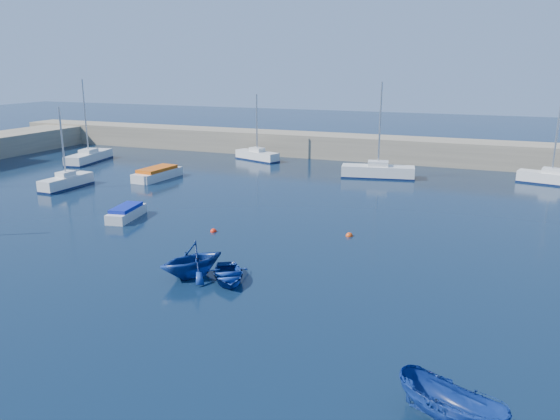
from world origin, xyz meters
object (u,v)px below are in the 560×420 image
at_px(sailboat_3, 66,181).
at_px(sailboat_6, 378,171).
at_px(dinghy_center, 228,275).
at_px(motorboat_2, 157,174).
at_px(sailboat_4, 89,157).
at_px(dinghy_right, 451,407).
at_px(dinghy_left, 192,259).
at_px(sailboat_5, 257,155).
at_px(sailboat_7, 551,178).
at_px(motorboat_1, 126,213).

height_order(sailboat_3, sailboat_6, sailboat_6).
bearing_deg(dinghy_center, motorboat_2, 100.44).
bearing_deg(sailboat_4, dinghy_right, -47.77).
bearing_deg(dinghy_left, sailboat_5, 139.14).
height_order(sailboat_5, dinghy_left, sailboat_5).
bearing_deg(sailboat_4, sailboat_6, -3.50).
xyz_separation_m(sailboat_5, sailboat_6, (14.72, -4.71, 0.07)).
bearing_deg(sailboat_6, dinghy_right, -175.17).
distance_m(sailboat_3, dinghy_center, 26.73).
bearing_deg(dinghy_center, sailboat_7, 30.76).
height_order(sailboat_7, dinghy_center, sailboat_7).
bearing_deg(motorboat_2, dinghy_center, -44.36).
height_order(sailboat_7, motorboat_1, sailboat_7).
relative_size(sailboat_3, sailboat_4, 0.78).
height_order(sailboat_7, dinghy_left, sailboat_7).
distance_m(sailboat_5, dinghy_left, 35.00).
height_order(sailboat_3, sailboat_4, sailboat_4).
height_order(motorboat_1, motorboat_2, motorboat_2).
relative_size(sailboat_5, motorboat_1, 1.87).
height_order(motorboat_2, dinghy_center, motorboat_2).
bearing_deg(sailboat_5, sailboat_7, -72.73).
relative_size(sailboat_5, dinghy_right, 2.01).
xyz_separation_m(sailboat_3, motorboat_1, (11.00, -6.22, -0.15)).
bearing_deg(dinghy_right, motorboat_2, 74.66).
bearing_deg(sailboat_4, sailboat_5, 15.71).
relative_size(sailboat_3, dinghy_center, 2.20).
bearing_deg(sailboat_3, sailboat_5, 64.84).
xyz_separation_m(sailboat_4, sailboat_5, (16.97, 7.88, -0.00)).
relative_size(sailboat_6, dinghy_center, 2.80).
bearing_deg(motorboat_1, dinghy_center, -42.61).
distance_m(sailboat_3, motorboat_2, 8.13).
height_order(sailboat_7, motorboat_2, sailboat_7).
xyz_separation_m(sailboat_4, motorboat_2, (12.40, -5.12, -0.05)).
height_order(dinghy_left, dinghy_right, dinghy_left).
relative_size(sailboat_4, dinghy_center, 2.81).
bearing_deg(motorboat_1, sailboat_5, 82.83).
distance_m(sailboat_6, dinghy_right, 37.46).
height_order(sailboat_4, sailboat_7, sailboat_4).
bearing_deg(sailboat_5, motorboat_1, -156.52).
bearing_deg(sailboat_3, dinghy_right, -30.46).
distance_m(dinghy_center, dinghy_right, 13.81).
height_order(motorboat_1, dinghy_right, dinghy_right).
height_order(sailboat_5, motorboat_1, sailboat_5).
height_order(sailboat_4, sailboat_5, sailboat_4).
bearing_deg(dinghy_right, dinghy_left, 88.63).
relative_size(motorboat_1, motorboat_2, 0.71).
relative_size(sailboat_7, motorboat_2, 1.36).
bearing_deg(sailboat_3, motorboat_1, -27.63).
xyz_separation_m(motorboat_2, dinghy_left, (15.64, -20.20, 0.40)).
height_order(sailboat_6, motorboat_1, sailboat_6).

